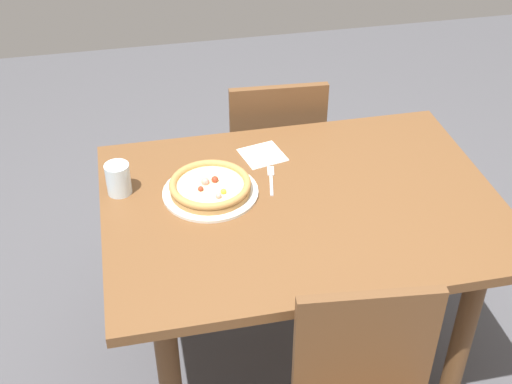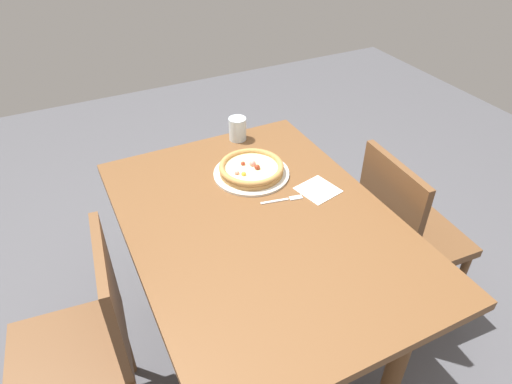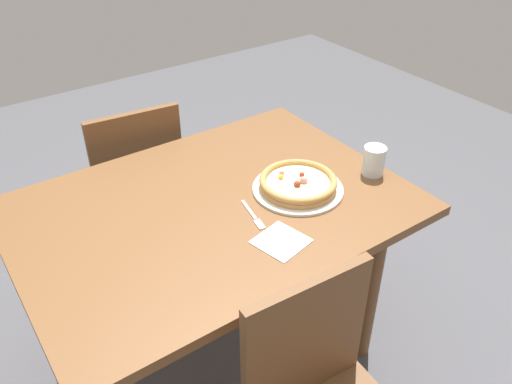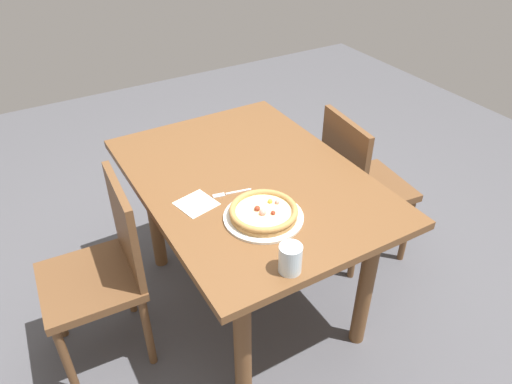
# 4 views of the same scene
# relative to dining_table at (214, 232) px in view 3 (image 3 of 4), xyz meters

# --- Properties ---
(ground_plane) EXTENTS (6.00, 6.00, 0.00)m
(ground_plane) POSITION_rel_dining_table_xyz_m (0.00, 0.00, -0.64)
(ground_plane) COLOR #4C4C51
(dining_table) EXTENTS (1.27, 0.92, 0.76)m
(dining_table) POSITION_rel_dining_table_xyz_m (0.00, 0.00, 0.00)
(dining_table) COLOR brown
(dining_table) RESTS_ON ground
(chair_near) EXTENTS (0.44, 0.44, 0.88)m
(chair_near) POSITION_rel_dining_table_xyz_m (0.01, -0.67, -0.16)
(chair_near) COLOR brown
(chair_near) RESTS_ON ground
(plate) EXTENTS (0.31, 0.31, 0.01)m
(plate) POSITION_rel_dining_table_xyz_m (-0.28, 0.10, 0.12)
(plate) COLOR silver
(plate) RESTS_ON dining_table
(pizza) EXTENTS (0.27, 0.27, 0.05)m
(pizza) POSITION_rel_dining_table_xyz_m (-0.28, 0.10, 0.15)
(pizza) COLOR #B78447
(pizza) RESTS_ON plate
(fork) EXTENTS (0.05, 0.16, 0.00)m
(fork) POSITION_rel_dining_table_xyz_m (-0.07, 0.14, 0.12)
(fork) COLOR silver
(fork) RESTS_ON dining_table
(drinking_glass) EXTENTS (0.08, 0.08, 0.11)m
(drinking_glass) POSITION_rel_dining_table_xyz_m (-0.57, 0.17, 0.17)
(drinking_glass) COLOR silver
(drinking_glass) RESTS_ON dining_table
(napkin) EXTENTS (0.17, 0.17, 0.00)m
(napkin) POSITION_rel_dining_table_xyz_m (-0.07, 0.28, 0.12)
(napkin) COLOR white
(napkin) RESTS_ON dining_table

